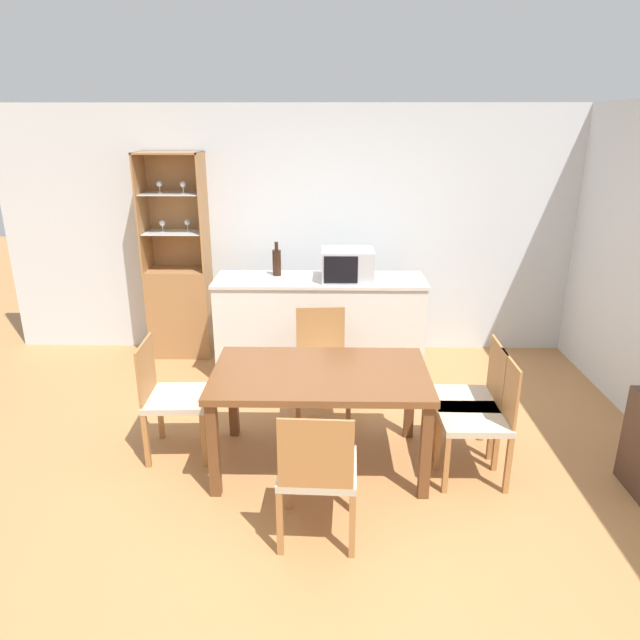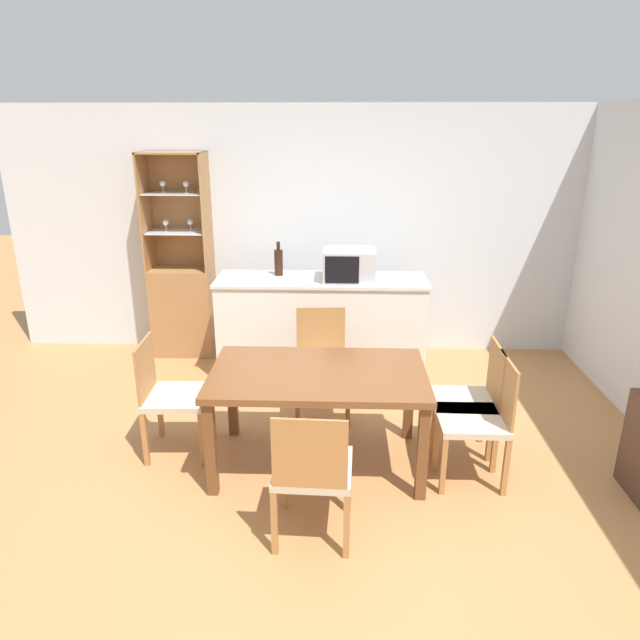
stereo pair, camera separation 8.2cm
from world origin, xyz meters
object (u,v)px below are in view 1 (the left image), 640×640
Objects in this scene: dining_chair_side_right_far at (471,399)px; dining_chair_side_right_near at (480,417)px; dining_chair_head_far at (322,362)px; dining_chair_head_near at (318,471)px; wine_bottle at (277,262)px; display_cabinet at (180,297)px; dining_chair_side_left_far at (172,396)px; microwave at (348,265)px; dining_table at (320,383)px.

dining_chair_side_right_near is (0.00, -0.27, 0.00)m from dining_chair_side_right_far.
dining_chair_side_right_far is 1.00× the size of dining_chair_head_far.
dining_chair_head_near and dining_chair_side_right_near have the same top height.
dining_chair_head_near is at bearing -79.93° from wine_bottle.
dining_chair_head_near is at bearing -62.47° from display_cabinet.
dining_chair_side_right_far is 1.00× the size of dining_chair_head_near.
dining_chair_side_left_far is 1.27m from dining_chair_head_far.
dining_chair_side_left_far is 1.83m from wine_bottle.
dining_chair_side_right_far is 1.79m from microwave.
dining_chair_side_right_far is 1.28m from dining_chair_head_far.
dining_chair_side_right_near is at bearing 80.75° from dining_chair_side_left_far.
dining_chair_side_left_far is 1.00× the size of dining_chair_head_near.
dining_chair_head_far is (-1.10, 0.66, 0.00)m from dining_chair_side_right_far.
display_cabinet is at bearing -170.26° from dining_chair_side_left_far.
dining_chair_side_right_far is at bearing -58.79° from microwave.
dining_chair_side_right_far is at bearing 7.00° from dining_table.
dining_table is at bearing -54.31° from display_cabinet.
dining_table is 0.81m from dining_chair_head_near.
dining_chair_head_far is at bearing 49.32° from dining_chair_side_right_near.
wine_bottle reaches higher than dining_chair_head_far.
dining_chair_side_left_far and dining_chair_side_right_far have the same top height.
dining_chair_side_left_far is 2.72× the size of wine_bottle.
display_cabinet is 2.36× the size of dining_chair_head_far.
dining_table is at bearing 80.79° from dining_chair_side_left_far.
dining_chair_head_far is at bearing -41.03° from display_cabinet.
dining_chair_head_far is at bearing -106.62° from microwave.
dining_chair_side_right_far and dining_chair_head_near have the same top height.
dining_chair_head_near is at bearing 85.92° from dining_chair_head_far.
dining_table is 1.12m from dining_chair_side_right_far.
dining_chair_side_left_far is at bearing 141.93° from dining_chair_head_near.
dining_table is 4.61× the size of wine_bottle.
dining_chair_head_far is 1.04m from microwave.
dining_chair_head_near is 2.46m from microwave.
dining_chair_side_right_near reaches higher than dining_table.
wine_bottle reaches higher than dining_chair_side_left_far.
dining_table is at bearing 98.10° from dining_chair_side_right_far.
dining_table is at bearing -98.26° from microwave.
display_cabinet reaches higher than dining_chair_head_far.
dining_chair_side_right_far is 1.43m from dining_chair_head_near.
dining_chair_side_left_far is (-1.09, 0.13, -0.18)m from dining_table.
dining_chair_side_right_far and dining_chair_head_far have the same top height.
dining_chair_side_left_far and dining_chair_side_right_near have the same top height.
wine_bottle is at bearing -68.49° from dining_chair_head_far.
microwave is (0.23, 2.36, 0.65)m from dining_chair_head_near.
display_cabinet is 1.89m from microwave.
dining_chair_head_far is at bearing -64.35° from wine_bottle.
dining_table is 1.12m from dining_chair_side_left_far.
dining_chair_side_right_far is (2.61, -1.97, -0.17)m from display_cabinet.
microwave is (1.32, 1.43, 0.65)m from dining_chair_side_left_far.
dining_chair_side_right_far is (2.19, 0.00, 0.00)m from dining_chair_side_left_far.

